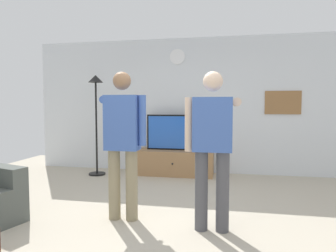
{
  "coord_description": "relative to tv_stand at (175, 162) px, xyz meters",
  "views": [
    {
      "loc": [
        0.79,
        -3.15,
        1.35
      ],
      "look_at": [
        -0.06,
        1.2,
        1.05
      ],
      "focal_mm": 32.21,
      "sensor_mm": 36.0,
      "label": 1
    }
  ],
  "objects": [
    {
      "name": "ground_plane",
      "position": [
        0.19,
        -2.6,
        -0.24
      ],
      "size": [
        8.4,
        8.4,
        0.0
      ],
      "primitive_type": "plane",
      "color": "#B2A893"
    },
    {
      "name": "back_wall",
      "position": [
        0.19,
        0.35,
        1.11
      ],
      "size": [
        6.4,
        0.1,
        2.7
      ],
      "primitive_type": "cube",
      "color": "silver",
      "rests_on": "ground_plane"
    },
    {
      "name": "tv_stand",
      "position": [
        0.0,
        0.0,
        0.0
      ],
      "size": [
        1.49,
        0.56,
        0.48
      ],
      "color": "#997047",
      "rests_on": "ground_plane"
    },
    {
      "name": "television",
      "position": [
        0.0,
        0.05,
        0.59
      ],
      "size": [
        1.13,
        0.07,
        0.69
      ],
      "color": "black",
      "rests_on": "tv_stand"
    },
    {
      "name": "wall_clock",
      "position": [
        0.0,
        0.29,
        2.09
      ],
      "size": [
        0.3,
        0.03,
        0.3
      ],
      "primitive_type": "cylinder",
      "rotation": [
        1.57,
        0.0,
        0.0
      ],
      "color": "white"
    },
    {
      "name": "framed_picture",
      "position": [
        2.03,
        0.3,
        1.17
      ],
      "size": [
        0.66,
        0.04,
        0.44
      ],
      "primitive_type": "cube",
      "color": "olive"
    },
    {
      "name": "floor_lamp",
      "position": [
        -1.5,
        -0.3,
        1.15
      ],
      "size": [
        0.32,
        0.32,
        1.94
      ],
      "color": "black",
      "rests_on": "ground_plane"
    },
    {
      "name": "person_standing_nearer_lamp",
      "position": [
        -0.21,
        -2.4,
        0.74
      ],
      "size": [
        0.57,
        0.78,
        1.74
      ],
      "color": "gray",
      "rests_on": "ground_plane"
    },
    {
      "name": "person_standing_nearer_couch",
      "position": [
        0.84,
        -2.53,
        0.73
      ],
      "size": [
        0.59,
        0.78,
        1.71
      ],
      "color": "#4C4C51",
      "rests_on": "ground_plane"
    }
  ]
}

